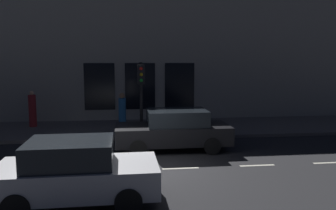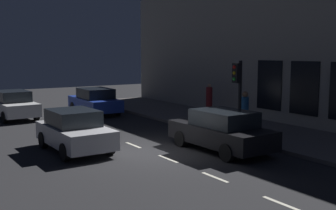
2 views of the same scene
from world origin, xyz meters
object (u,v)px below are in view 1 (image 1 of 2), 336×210
object	(u,v)px
parked_car_2	(174,130)
pedestrian_0	(32,110)
parked_car_0	(76,172)
pedestrian_1	(122,113)
traffic_light	(141,86)

from	to	relation	value
parked_car_2	pedestrian_0	xyz separation A→B (m)	(4.68, 6.58, 0.20)
parked_car_2	parked_car_0	bearing A→B (deg)	146.56
parked_car_0	pedestrian_0	size ratio (longest dim) A/B	2.18
parked_car_2	pedestrian_1	size ratio (longest dim) A/B	2.45
parked_car_0	pedestrian_1	world-z (taller)	pedestrian_1
traffic_light	parked_car_2	world-z (taller)	traffic_light
pedestrian_0	parked_car_2	bearing A→B (deg)	-88.89
traffic_light	pedestrian_1	distance (m)	2.05
traffic_light	parked_car_2	size ratio (longest dim) A/B	0.73
pedestrian_0	traffic_light	bearing A→B (deg)	-80.73
parked_car_2	traffic_light	bearing A→B (deg)	31.41
pedestrian_0	pedestrian_1	xyz separation A→B (m)	(-1.52, -4.53, 0.01)
pedestrian_0	pedestrian_1	bearing A→B (deg)	-72.01
parked_car_2	pedestrian_1	distance (m)	3.77
parked_car_0	pedestrian_0	distance (m)	10.04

